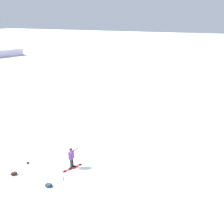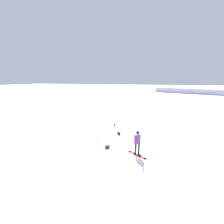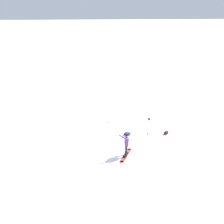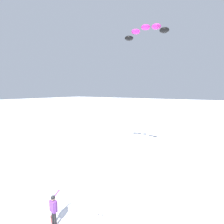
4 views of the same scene
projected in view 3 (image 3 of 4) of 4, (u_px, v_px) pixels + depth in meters
The scene contains 7 objects.
ground_plane at pixel (134, 148), 14.04m from camera, with size 300.00×300.00×0.00m, color white.
snowboarder at pixel (126, 142), 12.89m from camera, with size 0.47×0.69×1.81m.
snowboard at pixel (126, 155), 13.38m from camera, with size 1.54×1.00×0.10m.
gear_bag_large at pixel (127, 134), 15.45m from camera, with size 0.45×0.62×0.23m.
camera_tripod at pixel (148, 123), 15.04m from camera, with size 0.76×0.55×1.48m.
gear_bag_small at pixel (166, 132), 15.58m from camera, with size 0.55×0.57×0.25m.
ski_poles at pixel (109, 126), 15.15m from camera, with size 0.26×0.22×1.18m.
Camera 3 is at (-11.07, 2.39, 8.83)m, focal length 32.20 mm.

